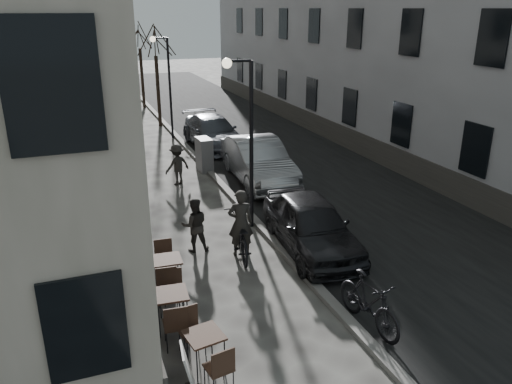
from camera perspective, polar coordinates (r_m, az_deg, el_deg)
ground at (r=10.82m, az=10.91°, el=-16.12°), size 120.00×120.00×0.00m
road at (r=25.66m, az=-0.08°, el=5.94°), size 7.30×60.00×0.00m
kerb at (r=24.65m, az=-8.09°, el=5.28°), size 0.25×60.00×0.12m
streetlamp_near at (r=14.45m, az=-1.19°, el=7.50°), size 0.90×0.28×5.09m
streetlamp_far at (r=25.92m, az=-10.27°, el=12.88°), size 0.90×0.28×5.09m
tree_near at (r=28.74m, az=-11.49°, el=16.51°), size 2.40×2.40×5.70m
tree_far at (r=34.67m, az=-13.23°, el=16.97°), size 2.40×2.40×5.70m
bistro_set_a at (r=9.63m, az=-5.91°, el=-17.37°), size 0.75×1.65×0.95m
bistro_set_b at (r=10.79m, az=-9.62°, el=-12.81°), size 0.74×1.72×1.00m
bistro_set_c at (r=12.18m, az=-10.04°, el=-8.83°), size 0.70×1.64×0.96m
sign_board at (r=9.22m, az=-7.51°, el=-20.19°), size 0.39×0.60×0.98m
utility_cabinet at (r=20.67m, az=-5.93°, el=4.27°), size 0.55×0.95×1.39m
bicycle at (r=13.57m, az=-1.76°, el=-4.95°), size 1.17×2.29×1.15m
cyclist_rider at (r=13.41m, az=-1.78°, el=-3.54°), size 0.76×0.57×1.88m
pedestrian_near at (r=13.80m, az=-7.02°, el=-3.77°), size 0.81×0.66×1.54m
pedestrian_mid at (r=19.15m, az=-8.98°, el=3.11°), size 1.16×0.91×1.57m
pedestrian_far at (r=20.42m, az=-16.33°, el=3.88°), size 1.11×0.85×1.75m
car_near at (r=13.85m, az=6.32°, el=-3.72°), size 2.12×4.53×1.50m
car_mid at (r=19.24m, az=0.25°, el=3.60°), size 2.01×5.14×1.67m
car_far at (r=24.31m, az=-4.95°, el=6.83°), size 2.20×5.13×1.47m
moped at (r=10.91m, az=12.78°, el=-12.19°), size 0.75×2.01×1.18m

